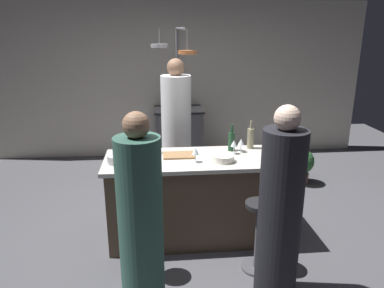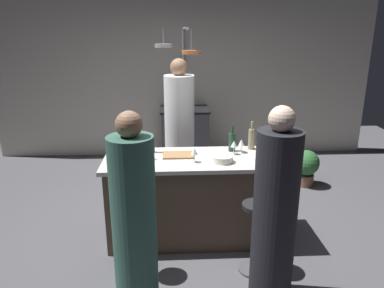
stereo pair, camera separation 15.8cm
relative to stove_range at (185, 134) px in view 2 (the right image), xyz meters
The scene contains 22 objects.
ground_plane 2.49m from the stove_range, 90.00° to the right, with size 9.00×9.00×0.00m, color #4C4C51.
back_wall 0.94m from the stove_range, 90.00° to the left, with size 6.40×0.16×2.60m, color beige.
kitchen_island 2.45m from the stove_range, 90.00° to the right, with size 1.80×0.72×0.90m.
stove_range is the anchor object (origin of this frame).
chef 1.43m from the stove_range, 94.67° to the right, with size 0.38×0.38×1.81m.
bar_stool_left 3.12m from the stove_range, 100.25° to the right, with size 0.28×0.28×0.68m.
guest_left 3.51m from the stove_range, 98.24° to the right, with size 0.34×0.34×1.61m.
bar_stool_right 3.12m from the stove_range, 80.19° to the right, with size 0.28×0.28×0.68m.
guest_right 3.49m from the stove_range, 80.28° to the right, with size 0.34×0.34×1.63m.
overhead_pot_rack 1.29m from the stove_range, 95.44° to the right, with size 0.58×1.57×2.17m.
potted_plant 2.06m from the stove_range, 34.98° to the right, with size 0.36×0.36×0.52m.
cutting_board 2.43m from the stove_range, 93.48° to the right, with size 0.32×0.22×0.02m, color #997047.
pepper_mill 2.36m from the stove_range, 100.46° to the right, with size 0.05×0.05×0.21m, color #382319.
wine_bottle_green 2.36m from the stove_range, 79.26° to the right, with size 0.07×0.07×0.29m.
wine_bottle_rose 2.57m from the stove_range, 101.65° to the right, with size 0.07×0.07×0.29m.
wine_bottle_white 2.36m from the stove_range, 73.52° to the right, with size 0.07×0.07×0.31m.
wine_glass_near_right_guest 2.63m from the stove_range, 89.85° to the right, with size 0.07×0.07×0.15m.
wine_glass_near_left_guest 2.46m from the stove_range, 79.65° to the right, with size 0.07×0.07×0.15m.
wine_glass_by_chef 2.44m from the stove_range, 77.39° to the right, with size 0.07×0.07×0.15m.
mixing_bowl_ceramic 2.65m from the stove_range, 83.75° to the right, with size 0.21×0.21×0.07m, color silver.
mixing_bowl_steel 2.67m from the stove_range, 106.60° to the right, with size 0.19×0.19×0.08m, color #B7B7BC.
mixing_bowl_blue 2.43m from the stove_range, 106.85° to the right, with size 0.17×0.17×0.06m, color #334C6B.
Camera 2 is at (-0.20, -3.51, 2.16)m, focal length 34.49 mm.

